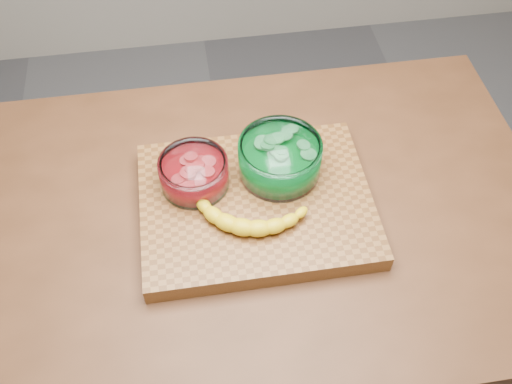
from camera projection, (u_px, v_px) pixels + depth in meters
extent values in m
plane|color=#56565A|center=(256.00, 373.00, 1.85)|extent=(3.50, 3.50, 0.00)
cube|color=#4D2B17|center=(256.00, 311.00, 1.50)|extent=(1.20, 0.80, 0.90)
cube|color=brown|center=(256.00, 204.00, 1.12)|extent=(0.45, 0.35, 0.04)
cylinder|color=white|center=(194.00, 173.00, 1.11)|extent=(0.14, 0.14, 0.06)
cylinder|color=red|center=(194.00, 176.00, 1.11)|extent=(0.11, 0.11, 0.04)
cylinder|color=#F64D52|center=(193.00, 167.00, 1.09)|extent=(0.11, 0.11, 0.02)
cylinder|color=white|center=(280.00, 158.00, 1.12)|extent=(0.16, 0.16, 0.08)
cylinder|color=#068027|center=(280.00, 162.00, 1.13)|extent=(0.14, 0.14, 0.04)
cylinder|color=#5DC56F|center=(280.00, 152.00, 1.11)|extent=(0.14, 0.14, 0.02)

